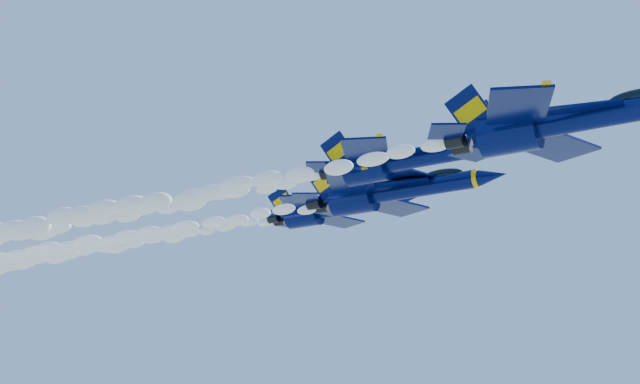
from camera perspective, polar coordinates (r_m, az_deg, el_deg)
The scene contains 8 objects.
jet_lead at distance 52.56m, azimuth 15.37°, elevation 4.38°, with size 15.96×13.09×5.93m.
smoke_trail_jet_lead at distance 66.14m, azimuth -11.39°, elevation -0.80°, with size 48.16×2.03×1.83m, color white.
jet_second at distance 65.09m, azimuth 5.46°, elevation 2.05°, with size 15.25×12.51×5.67m.
smoke_trail_jet_second at distance 81.57m, azimuth -14.56°, elevation -1.80°, with size 48.16×1.94×1.75m, color white.
jet_third at distance 70.35m, azimuth 4.59°, elevation 0.04°, with size 16.59×13.61×6.16m.
smoke_trail_jet_third at distance 87.39m, azimuth -14.30°, elevation -3.23°, with size 48.16×2.11×1.90m, color white.
jet_fourth at distance 85.08m, azimuth 0.80°, elevation -1.12°, with size 15.65×12.84×5.82m.
smoke_trail_jet_fourth at distance 102.76m, azimuth -14.48°, elevation -3.67°, with size 48.16×1.99×1.79m, color white.
Camera 1 is at (29.44, -57.00, 131.21)m, focal length 50.00 mm.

